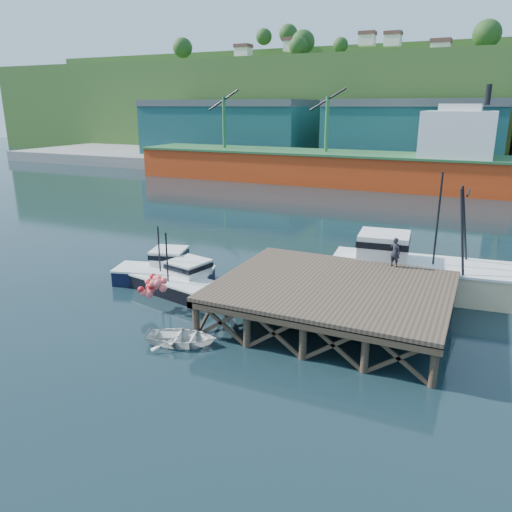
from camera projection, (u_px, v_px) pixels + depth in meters
The scene contains 12 objects.
ground at pixel (241, 304), 29.32m from camera, with size 300.00×300.00×0.00m, color black.
wharf at pixel (332, 288), 26.38m from camera, with size 12.00×10.00×2.62m.
far_quay at pixel (415, 164), 89.78m from camera, with size 160.00×40.00×2.00m, color gray.
warehouse_left at pixel (230, 130), 97.97m from camera, with size 32.00×16.00×9.00m, color #174B4C.
warehouse_mid at pixel (414, 134), 83.85m from camera, with size 28.00×16.00×9.00m, color #174B4C.
cargo_ship at pixel (335, 161), 73.43m from camera, with size 55.50×10.00×13.75m.
hillside at pixel (438, 106), 112.91m from camera, with size 220.00×50.00×22.00m, color #2D511E.
boat_navy at pixel (165, 270), 32.76m from camera, with size 6.79×4.37×4.00m.
boat_black at pixel (179, 281), 31.06m from camera, with size 6.84×5.67×4.00m.
trawler at pixel (420, 268), 30.84m from camera, with size 11.58×5.15×7.52m.
dinghy at pixel (182, 337), 24.33m from camera, with size 2.45×3.43×0.71m, color silver.
dockworker at pixel (395, 252), 29.10m from camera, with size 0.64×0.42×1.75m, color black.
Camera 1 is at (12.27, -24.34, 11.22)m, focal length 35.00 mm.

